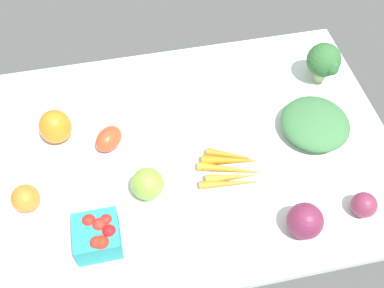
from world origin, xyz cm
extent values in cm
cube|color=white|center=(0.00, 0.00, 1.00)|extent=(104.00, 76.00, 2.00)
sphere|color=#85B73F|center=(12.98, 10.82, 5.95)|extent=(7.90, 7.90, 7.90)
sphere|color=#812F4B|center=(-34.96, 26.17, 5.02)|extent=(6.03, 6.03, 6.03)
ellipsoid|color=#D14926|center=(20.59, -5.35, 4.86)|extent=(9.61, 9.63, 5.72)
sphere|color=orange|center=(41.25, 8.54, 5.32)|extent=(6.65, 6.65, 6.65)
cylinder|color=#A8CA7F|center=(-41.00, -16.98, 4.06)|extent=(2.81, 2.81, 4.12)
sphere|color=#326C36|center=(-41.00, -16.98, 9.70)|extent=(9.56, 9.56, 9.56)
sphere|color=#2B6B30|center=(-41.91, -13.26, 9.72)|extent=(3.78, 3.78, 3.78)
sphere|color=#2E683C|center=(-42.11, -13.32, 10.46)|extent=(3.17, 3.17, 3.17)
sphere|color=#386B36|center=(-44.30, -18.90, 9.27)|extent=(2.84, 2.84, 2.84)
cone|color=orange|center=(-7.19, 12.99, 3.05)|extent=(16.21, 4.30, 2.09)
cone|color=orange|center=(-7.58, 11.40, 3.23)|extent=(13.28, 3.81, 2.46)
cone|color=orange|center=(-8.14, 9.13, 3.12)|extent=(16.94, 7.54, 2.24)
cone|color=orange|center=(-8.76, 6.59, 3.37)|extent=(15.23, 5.87, 2.75)
cone|color=orange|center=(-9.16, 4.95, 3.13)|extent=(12.74, 6.97, 2.26)
sphere|color=#762747|center=(-19.81, 27.86, 6.16)|extent=(8.32, 8.32, 8.32)
cube|color=teal|center=(25.83, 21.53, 5.15)|extent=(9.94, 9.94, 6.30)
sphere|color=red|center=(24.76, 24.80, 7.92)|extent=(3.35, 3.35, 3.35)
sphere|color=red|center=(26.98, 18.92, 7.65)|extent=(3.22, 3.22, 3.22)
sphere|color=red|center=(24.76, 20.42, 7.88)|extent=(3.22, 3.22, 3.22)
sphere|color=red|center=(23.25, 19.55, 7.84)|extent=(2.77, 2.77, 2.77)
sphere|color=red|center=(22.94, 22.39, 7.81)|extent=(3.15, 3.15, 3.15)
sphere|color=red|center=(25.77, 24.59, 8.08)|extent=(2.87, 2.87, 2.87)
sphere|color=red|center=(25.23, 25.07, 7.79)|extent=(2.49, 2.49, 2.49)
ellipsoid|color=orange|center=(33.48, -10.74, 6.62)|extent=(9.45, 9.45, 9.24)
ellipsoid|color=#3F7A46|center=(-32.73, 0.82, 5.08)|extent=(19.19, 19.86, 6.17)
camera|label=1|loc=(15.13, 71.90, 100.36)|focal=44.44mm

